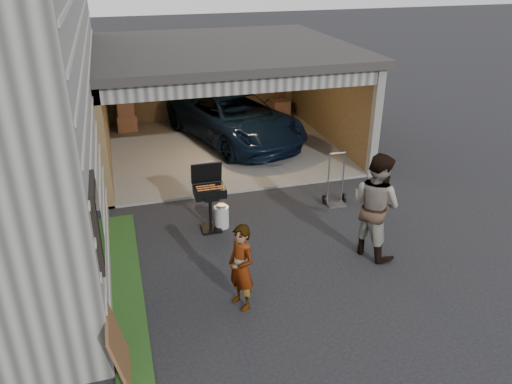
% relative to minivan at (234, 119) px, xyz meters
% --- Properties ---
extents(ground, '(80.00, 80.00, 0.00)m').
position_rel_minivan_xyz_m(ground, '(-1.20, -6.90, -0.70)').
color(ground, black).
rests_on(ground, ground).
extents(groundcover_strip, '(0.50, 8.00, 0.06)m').
position_rel_minivan_xyz_m(groundcover_strip, '(-3.45, -7.90, -0.67)').
color(groundcover_strip, '#193814').
rests_on(groundcover_strip, ground).
extents(garage, '(6.80, 6.30, 2.90)m').
position_rel_minivan_xyz_m(garage, '(-0.44, -0.11, 1.17)').
color(garage, '#605E59').
rests_on(garage, ground).
extents(minivan, '(3.71, 5.49, 1.40)m').
position_rel_minivan_xyz_m(minivan, '(0.00, 0.00, 0.00)').
color(minivan, black).
rests_on(minivan, ground).
extents(woman, '(0.53, 0.62, 1.45)m').
position_rel_minivan_xyz_m(woman, '(-1.70, -7.40, 0.03)').
color(woman, '#AABAD6').
rests_on(woman, ground).
extents(man, '(1.08, 1.19, 2.00)m').
position_rel_minivan_xyz_m(man, '(1.03, -6.55, 0.30)').
color(man, '#4D291E').
rests_on(man, ground).
extents(bbq_grill, '(0.62, 0.54, 1.37)m').
position_rel_minivan_xyz_m(bbq_grill, '(-1.70, -4.87, 0.12)').
color(bbq_grill, black).
rests_on(bbq_grill, ground).
extents(propane_tank, '(0.31, 0.31, 0.46)m').
position_rel_minivan_xyz_m(propane_tank, '(-1.46, -4.84, -0.47)').
color(propane_tank, '#B5B5B0').
rests_on(propane_tank, ground).
extents(plywood_panel, '(0.24, 0.86, 0.95)m').
position_rel_minivan_xyz_m(plywood_panel, '(-3.60, -8.40, -0.22)').
color(plywood_panel, '#4F361B').
rests_on(plywood_panel, ground).
extents(hand_truck, '(0.52, 0.40, 1.23)m').
position_rel_minivan_xyz_m(hand_truck, '(1.20, -4.53, -0.46)').
color(hand_truck, gray).
rests_on(hand_truck, ground).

